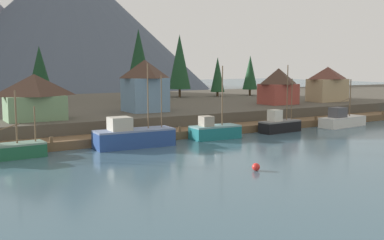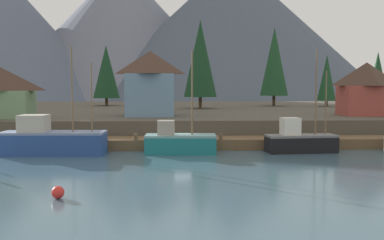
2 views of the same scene
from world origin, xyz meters
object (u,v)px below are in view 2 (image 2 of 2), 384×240
at_px(fishing_boat_blue, 51,140).
at_px(conifer_back_right, 274,62).
at_px(conifer_mid_left, 327,78).
at_px(conifer_back_left, 200,59).
at_px(fishing_boat_black, 300,141).
at_px(conifer_mid_right, 378,75).
at_px(conifer_near_left, 106,72).
at_px(house_blue, 150,83).
at_px(fishing_boat_teal, 179,142).
at_px(house_red, 366,88).
at_px(channel_buoy, 58,192).

xyz_separation_m(fishing_boat_blue, conifer_back_right, (28.48, 39.23, 8.89)).
distance_m(conifer_mid_left, conifer_back_left, 22.63).
relative_size(fishing_boat_black, conifer_mid_right, 1.03).
height_order(fishing_boat_blue, conifer_mid_right, conifer_mid_right).
xyz_separation_m(fishing_boat_black, conifer_near_left, (-23.05, 41.23, 7.37)).
xyz_separation_m(house_blue, conifer_near_left, (-8.82, 27.61, 2.03)).
relative_size(fishing_boat_teal, conifer_mid_right, 1.01).
distance_m(conifer_mid_right, conifer_back_right, 17.18).
distance_m(conifer_mid_left, conifer_mid_right, 8.29).
bearing_deg(house_red, conifer_near_left, 141.32).
relative_size(house_red, conifer_mid_left, 0.73).
distance_m(conifer_mid_left, channel_buoy, 63.16).
height_order(conifer_near_left, conifer_back_left, conifer_back_left).
bearing_deg(house_blue, fishing_boat_blue, -120.47).
relative_size(house_blue, channel_buoy, 10.95).
xyz_separation_m(conifer_mid_right, channel_buoy, (-40.67, -52.45, -7.41)).
xyz_separation_m(house_red, conifer_mid_left, (2.83, 23.24, 1.59)).
height_order(conifer_near_left, conifer_mid_left, conifer_near_left).
distance_m(fishing_boat_black, conifer_mid_right, 42.59).
distance_m(conifer_mid_right, conifer_back_left, 30.33).
height_order(house_blue, conifer_near_left, conifer_near_left).
relative_size(fishing_boat_blue, conifer_back_left, 0.70).
bearing_deg(fishing_boat_blue, conifer_near_left, 93.34).
bearing_deg(fishing_boat_blue, house_blue, 62.04).
relative_size(fishing_boat_black, house_red, 1.48).
xyz_separation_m(conifer_near_left, channel_buoy, (5.07, -58.27, -8.09)).
xyz_separation_m(conifer_mid_left, conifer_back_left, (-21.73, -5.62, 2.86)).
distance_m(house_blue, channel_buoy, 31.48).
height_order(conifer_back_left, conifer_back_right, conifer_back_left).
bearing_deg(channel_buoy, fishing_boat_teal, 67.73).
xyz_separation_m(fishing_boat_black, channel_buoy, (-17.98, -17.04, -0.72)).
bearing_deg(fishing_boat_blue, fishing_boat_teal, 3.64).
xyz_separation_m(conifer_near_left, conifer_mid_right, (45.74, -5.82, -0.69)).
bearing_deg(conifer_back_left, conifer_mid_left, 14.50).
height_order(conifer_back_left, channel_buoy, conifer_back_left).
distance_m(fishing_boat_black, conifer_near_left, 47.81).
bearing_deg(conifer_near_left, fishing_boat_teal, -73.82).
distance_m(conifer_mid_right, channel_buoy, 66.79).
height_order(conifer_mid_left, conifer_back_left, conifer_back_left).
distance_m(house_blue, conifer_mid_right, 42.89).
bearing_deg(house_red, conifer_back_left, 137.01).
bearing_deg(conifer_near_left, fishing_boat_blue, -89.17).
height_order(conifer_mid_right, channel_buoy, conifer_mid_right).
relative_size(conifer_near_left, channel_buoy, 15.07).
height_order(fishing_boat_black, conifer_back_left, conifer_back_left).
xyz_separation_m(fishing_boat_black, conifer_mid_left, (14.51, 36.66, 6.28)).
xyz_separation_m(conifer_mid_left, channel_buoy, (-32.49, -53.70, -7.00)).
relative_size(house_blue, house_red, 1.21).
distance_m(fishing_boat_blue, conifer_back_left, 36.02).
height_order(fishing_boat_black, channel_buoy, fishing_boat_black).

